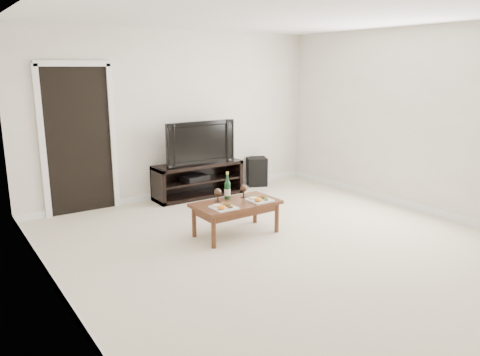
% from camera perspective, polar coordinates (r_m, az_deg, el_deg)
% --- Properties ---
extents(floor, '(5.50, 5.50, 0.00)m').
position_cam_1_polar(floor, '(5.53, 5.80, -8.39)').
color(floor, beige).
rests_on(floor, ground).
extents(back_wall, '(5.00, 0.04, 2.60)m').
position_cam_1_polar(back_wall, '(7.50, -7.75, 7.59)').
color(back_wall, white).
rests_on(back_wall, ground).
extents(ceiling, '(5.00, 5.50, 0.04)m').
position_cam_1_polar(ceiling, '(5.17, 6.52, 19.70)').
color(ceiling, white).
rests_on(ceiling, back_wall).
extents(doorway, '(0.90, 0.02, 2.05)m').
position_cam_1_polar(doorway, '(6.96, -19.06, 4.24)').
color(doorway, black).
rests_on(doorway, ground).
extents(media_console, '(1.46, 0.45, 0.55)m').
position_cam_1_polar(media_console, '(7.53, -5.12, -0.24)').
color(media_console, black).
rests_on(media_console, ground).
extents(television, '(1.18, 0.16, 0.68)m').
position_cam_1_polar(television, '(7.41, -5.22, 4.39)').
color(television, black).
rests_on(television, media_console).
extents(av_receiver, '(0.44, 0.35, 0.08)m').
position_cam_1_polar(av_receiver, '(7.48, -5.58, 0.04)').
color(av_receiver, black).
rests_on(av_receiver, media_console).
extents(subwoofer, '(0.43, 0.43, 0.49)m').
position_cam_1_polar(subwoofer, '(8.25, 2.03, 0.81)').
color(subwoofer, black).
rests_on(subwoofer, ground).
extents(coffee_table, '(1.06, 0.59, 0.42)m').
position_cam_1_polar(coffee_table, '(5.83, -0.49, -4.94)').
color(coffee_table, '#522B16').
rests_on(coffee_table, ground).
extents(plate_left, '(0.27, 0.27, 0.07)m').
position_cam_1_polar(plate_left, '(5.51, -2.01, -3.40)').
color(plate_left, white).
rests_on(plate_left, coffee_table).
extents(plate_right, '(0.27, 0.27, 0.07)m').
position_cam_1_polar(plate_right, '(5.82, 2.41, -2.48)').
color(plate_right, white).
rests_on(plate_right, coffee_table).
extents(wine_bottle, '(0.07, 0.07, 0.35)m').
position_cam_1_polar(wine_bottle, '(5.87, -1.55, -0.91)').
color(wine_bottle, '#103B1B').
rests_on(wine_bottle, coffee_table).
extents(goblet_left, '(0.09, 0.09, 0.17)m').
position_cam_1_polar(goblet_left, '(5.78, -2.72, -2.08)').
color(goblet_left, '#3B2920').
rests_on(goblet_left, coffee_table).
extents(goblet_right, '(0.09, 0.09, 0.17)m').
position_cam_1_polar(goblet_right, '(5.97, 0.45, -1.56)').
color(goblet_right, '#3B2920').
rests_on(goblet_right, coffee_table).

